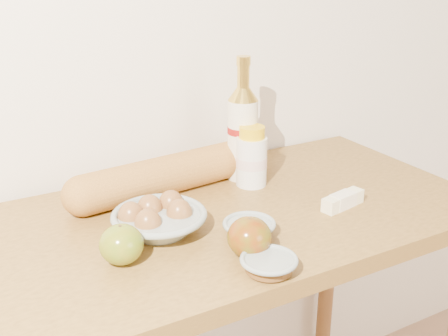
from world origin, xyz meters
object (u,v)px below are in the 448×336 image
Objects in this scene: table at (218,264)px; bourbon_bottle at (243,130)px; egg_bowl at (158,219)px; baguette at (174,173)px; cream_bottle at (252,158)px.

table is 3.90× the size of bourbon_bottle.
egg_bowl is 0.40× the size of baguette.
cream_bottle is 0.32m from egg_bowl.
baguette is at bearing 174.87° from bourbon_bottle.
egg_bowl is at bearing -176.88° from table.
egg_bowl is (-0.14, -0.01, 0.15)m from table.
baguette is at bearing 176.38° from cream_bottle.
bourbon_bottle is 0.07m from cream_bottle.
table is at bearing -131.14° from cream_bottle.
cream_bottle is (0.15, 0.11, 0.19)m from table.
bourbon_bottle reaches higher than baguette.
cream_bottle is 0.19m from baguette.
table is 5.39× the size of egg_bowl.
cream_bottle is at bearing 34.91° from table.
bourbon_bottle reaches higher than table.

